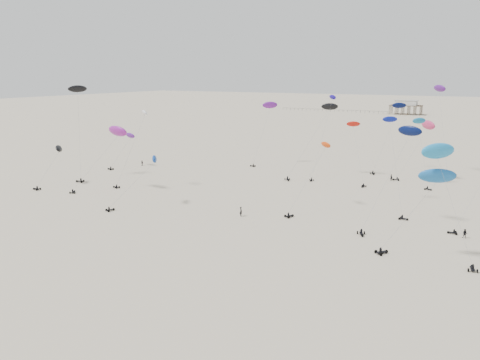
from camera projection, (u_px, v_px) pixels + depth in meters
The scene contains 26 objects.
ground_plane at pixel (369, 143), 190.52m from camera, with size 900.00×900.00×0.00m, color beige.
pavilion_main at pixel (406, 108), 323.12m from camera, with size 21.00×13.00×9.80m.
pier_fence at pixel (333, 111), 347.81m from camera, with size 80.20×0.20×1.50m.
rig_0 at pixel (398, 155), 84.37m from camera, with size 8.54×13.92×20.08m.
rig_1 at pixel (311, 174), 95.08m from camera, with size 5.88×14.38×16.90m.
rig_2 at pixel (136, 134), 114.08m from camera, with size 8.27×8.02×19.40m.
rig_3 at pixel (325, 128), 124.75m from camera, with size 4.06×12.43×22.76m.
rig_4 at pixel (392, 124), 134.37m from camera, with size 6.84×14.74×21.39m.
rig_5 at pixel (141, 175), 98.28m from camera, with size 7.29×11.88×13.32m.
rig_6 at pixel (320, 124), 126.46m from camera, with size 10.23×15.61×22.47m.
rig_7 at pixel (422, 140), 115.53m from camera, with size 6.94×7.96×17.13m.
rig_8 at pixel (443, 169), 67.24m from camera, with size 9.62×4.96×18.04m.
rig_9 at pixel (78, 109), 123.92m from camera, with size 9.32×10.43×24.93m.
rig_10 at pixel (53, 158), 116.95m from camera, with size 4.16×10.84×11.10m.
rig_11 at pixel (395, 156), 96.61m from camera, with size 8.97×15.38×22.34m.
rig_13 at pixel (425, 130), 122.75m from camera, with size 9.63×9.35×16.42m.
rig_15 at pixel (114, 136), 111.76m from camera, with size 11.33×12.02×17.30m.
rig_16 at pixel (428, 189), 69.68m from camera, with size 11.01×5.31×14.52m.
rig_17 at pixel (126, 143), 140.58m from camera, with size 4.73×10.22×11.42m.
rig_18 at pixel (441, 104), 128.63m from camera, with size 8.39×14.55×25.68m.
rig_19 at pixel (268, 113), 144.12m from camera, with size 4.81×11.36×19.74m.
rig_20 at pixel (356, 139), 124.36m from camera, with size 9.34×15.10×19.32m.
spectator_0 at pixel (241, 216), 92.68m from camera, with size 0.82×0.57×2.26m, color black.
spectator_1 at pixel (464, 238), 80.30m from camera, with size 0.93×0.54×1.89m, color black.
spectator_2 at pixel (142, 166), 143.50m from camera, with size 1.15×0.62×1.95m, color black.
spectator_3 at pixel (391, 181), 123.37m from camera, with size 0.74×0.51×2.04m, color black.
Camera 1 is at (42.65, 8.32, 27.61)m, focal length 35.00 mm.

